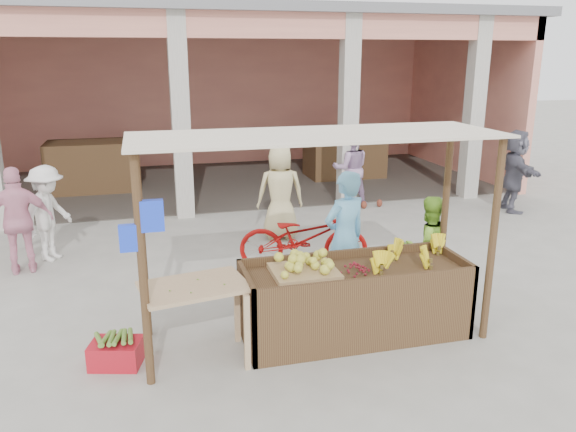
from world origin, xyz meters
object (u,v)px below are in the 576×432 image
object	(u,v)px
motorcycle	(304,236)
vendor_blue	(345,234)
fruit_stall	(354,303)
side_table	(195,297)
vendor_green	(428,244)
red_crate	(116,353)

from	to	relation	value
motorcycle	vendor_blue	bearing A→B (deg)	-156.14
motorcycle	fruit_stall	bearing A→B (deg)	-165.45
side_table	vendor_blue	bearing A→B (deg)	16.56
vendor_blue	vendor_green	xyz separation A→B (m)	(1.15, -0.10, -0.21)
red_crate	vendor_blue	xyz separation A→B (m)	(2.90, 0.92, 0.82)
fruit_stall	side_table	world-z (taller)	side_table
vendor_blue	motorcycle	world-z (taller)	vendor_blue
side_table	vendor_green	xyz separation A→B (m)	(3.21, 0.94, 0.00)
red_crate	vendor_green	bearing A→B (deg)	26.69
red_crate	motorcycle	world-z (taller)	motorcycle
side_table	vendor_blue	distance (m)	2.31
side_table	red_crate	world-z (taller)	side_table
side_table	vendor_blue	xyz separation A→B (m)	(2.05, 1.04, 0.21)
side_table	vendor_green	bearing A→B (deg)	5.95
red_crate	fruit_stall	bearing A→B (deg)	15.35
fruit_stall	red_crate	bearing A→B (deg)	-179.90
vendor_green	motorcycle	xyz separation A→B (m)	(-1.35, 1.34, -0.20)
fruit_stall	red_crate	distance (m)	2.71
fruit_stall	vendor_green	xyz separation A→B (m)	(1.36, 0.81, 0.34)
fruit_stall	vendor_blue	distance (m)	1.09
red_crate	vendor_green	size ratio (longest dim) A/B	0.35
fruit_stall	vendor_blue	world-z (taller)	vendor_blue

